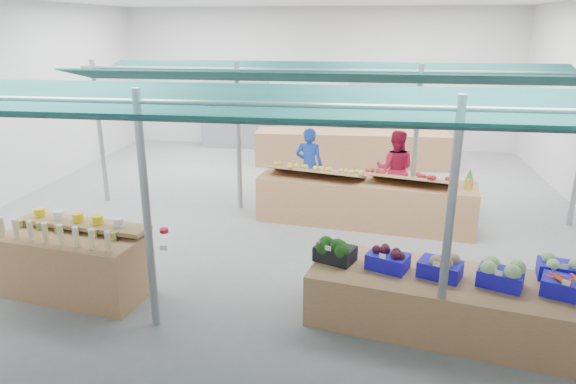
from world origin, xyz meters
name	(u,v)px	position (x,y,z in m)	size (l,w,h in m)	color
floor	(283,218)	(0.00, 0.00, 0.00)	(13.00, 13.00, 0.00)	slate
hall	(294,76)	(0.00, 1.44, 2.65)	(13.00, 13.00, 13.00)	silver
pole_grid	(313,151)	(0.75, -1.75, 1.81)	(10.00, 4.60, 3.00)	gray
awnings	(314,88)	(0.75, -1.75, 2.78)	(9.50, 7.08, 0.30)	#0B2E2F
back_shelving_left	(235,115)	(-2.50, 6.00, 1.00)	(2.00, 0.50, 2.00)	#B23F33
back_shelving_right	(382,119)	(2.00, 6.00, 1.00)	(2.00, 0.50, 2.00)	#B23F33
bottle_shelf	(77,262)	(-2.40, -3.38, 0.48)	(2.11, 1.44, 1.17)	#966341
veg_counter	(453,304)	(2.73, -3.52, 0.35)	(3.57, 1.19, 0.69)	#966341
fruit_counter	(364,202)	(1.58, -0.02, 0.44)	(4.07, 0.97, 0.87)	#966341
far_counter	(351,149)	(1.17, 4.32, 0.46)	(5.16, 1.03, 0.93)	#966341
vendor_left	(309,166)	(0.38, 1.08, 0.81)	(0.59, 0.39, 1.63)	#1A3DAD
vendor_right	(395,169)	(2.18, 1.08, 0.81)	(0.79, 0.62, 1.63)	#B4163D
crate_broccoli	(335,249)	(1.22, -3.23, 0.85)	(0.59, 0.51, 0.35)	black
crate_beets	(388,259)	(1.90, -3.36, 0.83)	(0.59, 0.51, 0.29)	#1711B9
crate_celeriac	(440,266)	(2.54, -3.48, 0.84)	(0.59, 0.51, 0.31)	#1711B9
crate_cabbage	(501,273)	(3.22, -3.61, 0.85)	(0.59, 0.51, 0.35)	#1711B9
crate_carrots	(565,287)	(3.90, -3.74, 0.80)	(0.59, 0.51, 0.29)	#1711B9
sparrow	(321,245)	(1.05, -3.32, 0.94)	(0.12, 0.09, 0.11)	brown
pole_ribbon	(164,232)	(-1.00, -3.53, 1.08)	(0.12, 0.12, 0.28)	red
apple_heap_yellow	(314,169)	(0.61, 0.00, 1.04)	(2.01, 1.13, 0.27)	#997247
apple_heap_red	(410,176)	(2.39, -0.22, 1.04)	(1.62, 1.04, 0.27)	#997247
pineapple	(469,180)	(3.40, -0.34, 1.05)	(0.14, 0.14, 0.39)	#8C6019
crate_extra	(560,267)	(3.98, -3.31, 0.84)	(0.56, 0.45, 0.32)	#1711B9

